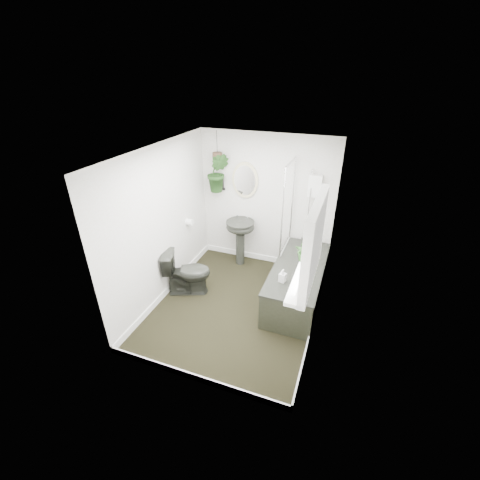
% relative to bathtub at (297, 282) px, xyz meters
% --- Properties ---
extents(floor, '(2.30, 2.80, 0.02)m').
position_rel_bathtub_xyz_m(floor, '(-0.80, -0.50, -0.30)').
color(floor, black).
rests_on(floor, ground).
extents(ceiling, '(2.30, 2.80, 0.02)m').
position_rel_bathtub_xyz_m(ceiling, '(-0.80, -0.50, 2.02)').
color(ceiling, white).
rests_on(ceiling, ground).
extents(wall_back, '(2.30, 0.02, 2.30)m').
position_rel_bathtub_xyz_m(wall_back, '(-0.80, 0.91, 0.86)').
color(wall_back, silver).
rests_on(wall_back, ground).
extents(wall_front, '(2.30, 0.02, 2.30)m').
position_rel_bathtub_xyz_m(wall_front, '(-0.80, -1.91, 0.86)').
color(wall_front, silver).
rests_on(wall_front, ground).
extents(wall_left, '(0.02, 2.80, 2.30)m').
position_rel_bathtub_xyz_m(wall_left, '(-1.96, -0.50, 0.86)').
color(wall_left, silver).
rests_on(wall_left, ground).
extents(wall_right, '(0.02, 2.80, 2.30)m').
position_rel_bathtub_xyz_m(wall_right, '(0.36, -0.50, 0.86)').
color(wall_right, silver).
rests_on(wall_right, ground).
extents(skirting, '(2.30, 2.80, 0.10)m').
position_rel_bathtub_xyz_m(skirting, '(-0.80, -0.50, -0.24)').
color(skirting, white).
rests_on(skirting, floor).
extents(bathtub, '(0.72, 1.72, 0.58)m').
position_rel_bathtub_xyz_m(bathtub, '(0.00, 0.00, 0.00)').
color(bathtub, black).
rests_on(bathtub, floor).
extents(bath_screen, '(0.04, 0.72, 1.40)m').
position_rel_bathtub_xyz_m(bath_screen, '(-0.33, 0.49, 0.99)').
color(bath_screen, silver).
rests_on(bath_screen, bathtub).
extents(shower_box, '(0.20, 0.10, 0.35)m').
position_rel_bathtub_xyz_m(shower_box, '(0.00, 0.84, 1.26)').
color(shower_box, white).
rests_on(shower_box, wall_back).
extents(oval_mirror, '(0.46, 0.03, 0.62)m').
position_rel_bathtub_xyz_m(oval_mirror, '(-1.17, 0.87, 1.21)').
color(oval_mirror, '#C6BB8F').
rests_on(oval_mirror, wall_back).
extents(wall_sconce, '(0.04, 0.04, 0.22)m').
position_rel_bathtub_xyz_m(wall_sconce, '(-1.57, 0.86, 1.11)').
color(wall_sconce, black).
rests_on(wall_sconce, wall_back).
extents(toilet_roll_holder, '(0.11, 0.11, 0.11)m').
position_rel_bathtub_xyz_m(toilet_roll_holder, '(-1.90, 0.20, 0.61)').
color(toilet_roll_holder, white).
rests_on(toilet_roll_holder, wall_left).
extents(window_recess, '(0.08, 1.00, 0.90)m').
position_rel_bathtub_xyz_m(window_recess, '(0.29, -1.20, 1.36)').
color(window_recess, white).
rests_on(window_recess, wall_right).
extents(window_sill, '(0.18, 1.00, 0.04)m').
position_rel_bathtub_xyz_m(window_sill, '(0.22, -1.20, 0.94)').
color(window_sill, white).
rests_on(window_sill, wall_right).
extents(window_blinds, '(0.01, 0.86, 0.76)m').
position_rel_bathtub_xyz_m(window_blinds, '(0.24, -1.20, 1.36)').
color(window_blinds, white).
rests_on(window_blinds, wall_right).
extents(toilet, '(0.81, 0.64, 0.73)m').
position_rel_bathtub_xyz_m(toilet, '(-1.65, -0.43, 0.07)').
color(toilet, black).
rests_on(toilet, floor).
extents(pedestal_sink, '(0.56, 0.50, 0.84)m').
position_rel_bathtub_xyz_m(pedestal_sink, '(-1.17, 0.65, 0.13)').
color(pedestal_sink, black).
rests_on(pedestal_sink, floor).
extents(sill_plant, '(0.24, 0.21, 0.25)m').
position_rel_bathtub_xyz_m(sill_plant, '(0.18, -0.90, 1.08)').
color(sill_plant, black).
rests_on(sill_plant, window_sill).
extents(hanging_plant, '(0.41, 0.35, 0.67)m').
position_rel_bathtub_xyz_m(hanging_plant, '(-1.60, 0.75, 1.33)').
color(hanging_plant, black).
rests_on(hanging_plant, ceiling).
extents(soap_bottle, '(0.11, 0.11, 0.19)m').
position_rel_bathtub_xyz_m(soap_bottle, '(-0.14, -0.45, 0.39)').
color(soap_bottle, black).
rests_on(soap_bottle, bathtub).
extents(hanging_pot, '(0.16, 0.16, 0.12)m').
position_rel_bathtub_xyz_m(hanging_pot, '(-1.60, 0.75, 1.60)').
color(hanging_pot, '#4F3928').
rests_on(hanging_pot, ceiling).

